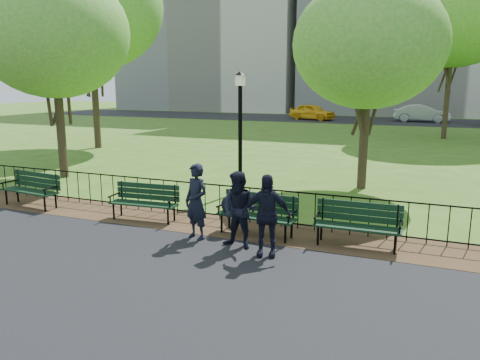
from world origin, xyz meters
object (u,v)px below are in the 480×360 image
at_px(park_bench_left_b, 33,186).
at_px(person_mid, 239,210).
at_px(park_bench_main, 248,208).
at_px(park_bench_left_a, 145,198).
at_px(person_left, 196,202).
at_px(person_right, 266,215).
at_px(lamppost, 240,128).
at_px(sedan_silver, 422,113).
at_px(tree_near_e, 369,44).
at_px(tree_near_w, 53,34).
at_px(taxi, 312,112).
at_px(park_bench_right_a, 358,220).
at_px(tree_far_e, 455,10).
at_px(tree_mid_w, 90,7).

relative_size(park_bench_left_b, person_mid, 1.15).
relative_size(park_bench_main, park_bench_left_a, 1.05).
relative_size(park_bench_left_b, person_left, 1.10).
bearing_deg(park_bench_main, park_bench_left_b, -174.76).
bearing_deg(park_bench_main, person_right, -48.44).
relative_size(lamppost, sedan_silver, 0.81).
bearing_deg(park_bench_main, tree_near_e, 79.10).
xyz_separation_m(park_bench_main, tree_near_e, (1.69, 5.75, 3.88)).
xyz_separation_m(tree_near_w, taxi, (2.05, 28.90, -4.24)).
relative_size(park_bench_right_a, person_left, 1.07).
distance_m(park_bench_right_a, person_left, 3.43).
distance_m(lamppost, tree_near_e, 4.67).
bearing_deg(park_bench_left_b, park_bench_left_a, 6.87).
bearing_deg(park_bench_left_b, park_bench_right_a, 6.43).
bearing_deg(person_left, taxi, 119.33).
relative_size(park_bench_main, person_left, 1.11).
distance_m(park_bench_main, lamppost, 4.36).
bearing_deg(tree_near_w, sedan_silver, 69.56).
height_order(tree_near_w, tree_far_e, tree_far_e).
distance_m(tree_far_e, person_right, 23.64).
bearing_deg(person_left, tree_near_e, 87.97).
xyz_separation_m(park_bench_left_a, lamppost, (1.04, 3.65, 1.45)).
distance_m(tree_mid_w, taxi, 23.79).
distance_m(park_bench_main, tree_near_w, 10.18).
distance_m(park_bench_right_a, person_mid, 2.47).
distance_m(tree_near_e, person_left, 7.88).
distance_m(park_bench_left_b, person_mid, 6.58).
distance_m(park_bench_left_b, tree_near_w, 6.01).
xyz_separation_m(park_bench_main, person_left, (-0.91, -0.73, 0.23)).
bearing_deg(person_right, tree_mid_w, 125.92).
relative_size(person_left, person_right, 1.01).
height_order(park_bench_main, lamppost, lamppost).
height_order(lamppost, tree_far_e, tree_far_e).
xyz_separation_m(park_bench_main, tree_near_w, (-8.50, 3.52, 4.36)).
bearing_deg(park_bench_main, tree_far_e, 83.94).
relative_size(park_bench_right_a, lamppost, 0.48).
relative_size(tree_near_e, person_left, 3.91).
distance_m(park_bench_left_b, person_left, 5.50).
bearing_deg(person_left, tree_far_e, 96.41).
distance_m(park_bench_right_a, tree_near_w, 12.23).
bearing_deg(tree_near_e, park_bench_right_a, -82.84).
bearing_deg(tree_near_w, person_left, -29.24).
xyz_separation_m(park_bench_left_a, tree_near_e, (4.46, 5.66, 3.93)).
xyz_separation_m(tree_mid_w, person_left, (11.51, -10.98, -6.14)).
relative_size(tree_mid_w, person_mid, 6.32).
xyz_separation_m(tree_near_e, person_left, (-2.60, -6.48, -3.65)).
height_order(lamppost, person_left, lamppost).
bearing_deg(taxi, tree_far_e, -117.73).
relative_size(park_bench_left_a, park_bench_left_b, 0.96).
height_order(tree_mid_w, sedan_silver, tree_mid_w).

